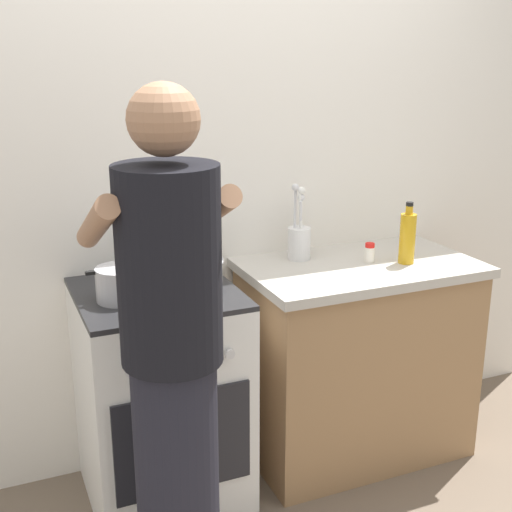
% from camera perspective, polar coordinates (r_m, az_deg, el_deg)
% --- Properties ---
extents(ground, '(6.00, 6.00, 0.00)m').
position_cam_1_polar(ground, '(3.00, 0.02, -19.33)').
color(ground, '#6B5B4C').
extents(back_wall, '(3.20, 0.10, 2.50)m').
position_cam_1_polar(back_wall, '(3.01, -0.20, 6.84)').
color(back_wall, silver).
rests_on(back_wall, ground).
extents(countertop, '(1.00, 0.60, 0.90)m').
position_cam_1_polar(countertop, '(3.11, 8.39, -8.50)').
color(countertop, '#99724C').
rests_on(countertop, ground).
extents(stove_range, '(0.60, 0.62, 0.90)m').
position_cam_1_polar(stove_range, '(2.79, -7.98, -11.68)').
color(stove_range, white).
rests_on(stove_range, ground).
extents(pot, '(0.25, 0.18, 0.12)m').
position_cam_1_polar(pot, '(2.52, -11.29, -2.30)').
color(pot, '#B2B2B7').
rests_on(pot, stove_range).
extents(mixing_bowl, '(0.29, 0.29, 0.10)m').
position_cam_1_polar(mixing_bowl, '(2.66, -5.78, -1.17)').
color(mixing_bowl, '#B7B7BC').
rests_on(mixing_bowl, stove_range).
extents(utensil_crock, '(0.10, 0.10, 0.33)m').
position_cam_1_polar(utensil_crock, '(2.95, 3.64, 1.44)').
color(utensil_crock, silver).
rests_on(utensil_crock, countertop).
extents(spice_bottle, '(0.04, 0.04, 0.09)m').
position_cam_1_polar(spice_bottle, '(2.95, 9.52, 0.25)').
color(spice_bottle, silver).
rests_on(spice_bottle, countertop).
extents(oil_bottle, '(0.07, 0.07, 0.27)m').
position_cam_1_polar(oil_bottle, '(2.95, 12.60, 1.54)').
color(oil_bottle, gold).
rests_on(oil_bottle, countertop).
extents(person, '(0.41, 0.50, 1.70)m').
position_cam_1_polar(person, '(2.06, -6.99, -9.58)').
color(person, black).
rests_on(person, ground).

